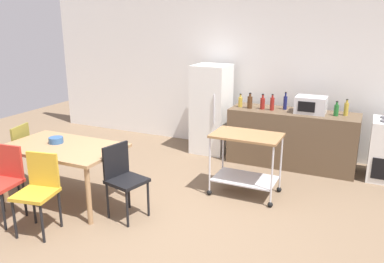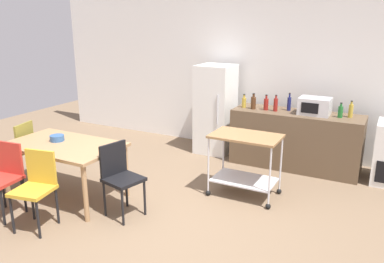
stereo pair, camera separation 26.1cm
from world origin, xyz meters
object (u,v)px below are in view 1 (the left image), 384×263
Objects in this scene: chair_olive at (15,151)px; bottle_sesame_oil at (263,103)px; chair_red at (4,178)px; microwave at (311,105)px; kitchen_cart at (246,154)px; bottle_soy_sauce at (272,104)px; chair_mustard at (39,188)px; bottle_soda at (346,109)px; bottle_hot_sauce at (336,110)px; chair_black at (123,176)px; bottle_vinegar at (250,102)px; dining_table at (64,152)px; bottle_wine at (285,102)px; fruit_bowl at (56,140)px; bottle_olive_oil at (240,102)px; refrigerator at (211,109)px.

bottle_sesame_oil reaches higher than chair_olive.
chair_red is 1.93× the size of microwave.
bottle_soy_sauce is at bearing 89.69° from kitchen_cart.
kitchen_cart is 1.38m from bottle_soy_sauce.
chair_mustard is 3.70m from bottle_soy_sauce.
kitchen_cart is at bearing -127.77° from bottle_soda.
bottle_hot_sauce is at bearing 37.04° from chair_red.
chair_mustard is 0.94m from chair_black.
bottle_sesame_oil is (0.20, 0.03, -0.01)m from bottle_vinegar.
chair_mustard is 3.63m from bottle_sesame_oil.
bottle_soy_sauce reaches higher than dining_table.
bottle_wine is at bearing 48.30° from chair_mustard.
bottle_sesame_oil is at bearing 7.67° from bottle_vinegar.
chair_mustard is 2.60m from kitchen_cart.
bottle_soda is 4.21m from fruit_bowl.
bottle_vinegar is (1.72, 2.45, 0.34)m from dining_table.
chair_black is at bearing 72.58° from chair_olive.
bottle_soda reaches higher than dining_table.
bottle_vinegar reaches higher than kitchen_cart.
chair_mustard is 3.48m from bottle_olive_oil.
bottle_hot_sauce is (2.77, 3.23, 0.47)m from chair_mustard.
bottle_vinegar is at bearing -172.33° from bottle_sesame_oil.
dining_table is at bearing -140.55° from bottle_hot_sauce.
chair_olive is 4.81× the size of fruit_bowl.
kitchen_cart is at bearing -74.57° from bottle_vinegar.
bottle_vinegar is 0.96m from microwave.
chair_black is at bearing 34.65° from chair_mustard.
bottle_soda reaches higher than fruit_bowl.
dining_table is 3.69m from microwave.
dining_table is 2.81m from refrigerator.
bottle_olive_oil is (1.55, 2.48, 0.32)m from dining_table.
microwave is at bearing -11.73° from bottle_wine.
bottle_wine is at bearing 82.79° from kitchen_cart.
bottle_soy_sauce is at bearing 46.31° from chair_red.
bottle_wine reaches higher than bottle_soda.
microwave reaches higher than bottle_vinegar.
chair_black is 0.98× the size of kitchen_cart.
bottle_vinegar is at bearing 117.62° from chair_olive.
dining_table is at bearing -130.18° from bottle_soy_sauce.
kitchen_cart is (1.14, 1.21, 0.05)m from chair_black.
chair_mustard is 1.00× the size of chair_red.
refrigerator reaches higher than bottle_hot_sauce.
bottle_soda is at bearing 37.18° from fruit_bowl.
kitchen_cart is at bearing -83.41° from bottle_sesame_oil.
bottle_soy_sauce reaches higher than chair_mustard.
chair_mustard reaches higher than dining_table.
bottle_soda is (0.51, 0.07, -0.03)m from microwave.
chair_olive is 1.92m from chair_black.
chair_black is 3.50m from bottle_soda.
bottle_vinegar is at bearing -13.46° from refrigerator.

